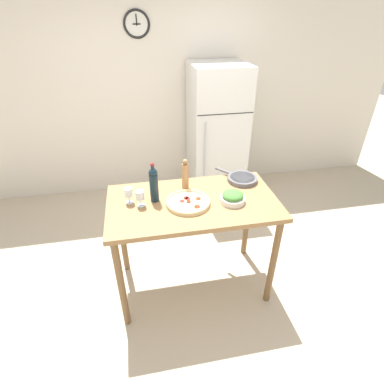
% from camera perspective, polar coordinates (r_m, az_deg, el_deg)
% --- Properties ---
extents(ground_plane, '(14.00, 14.00, 0.00)m').
position_cam_1_polar(ground_plane, '(3.03, 0.14, -16.84)').
color(ground_plane, '#BCAD93').
extents(wall_back, '(6.40, 0.08, 2.60)m').
position_cam_1_polar(wall_back, '(4.08, -5.42, 17.94)').
color(wall_back, silver).
rests_on(wall_back, ground_plane).
extents(refrigerator, '(0.67, 0.73, 1.73)m').
position_cam_1_polar(refrigerator, '(3.95, 4.64, 10.79)').
color(refrigerator, silver).
rests_on(refrigerator, ground_plane).
extents(prep_counter, '(1.36, 0.75, 0.95)m').
position_cam_1_polar(prep_counter, '(2.47, 0.16, -4.06)').
color(prep_counter, olive).
rests_on(prep_counter, ground_plane).
extents(wine_bottle, '(0.07, 0.07, 0.33)m').
position_cam_1_polar(wine_bottle, '(2.34, -7.29, 1.53)').
color(wine_bottle, '#142833').
rests_on(wine_bottle, prep_counter).
extents(wine_glass_near, '(0.07, 0.07, 0.13)m').
position_cam_1_polar(wine_glass_near, '(2.33, -9.88, -0.71)').
color(wine_glass_near, silver).
rests_on(wine_glass_near, prep_counter).
extents(wine_glass_far, '(0.07, 0.07, 0.13)m').
position_cam_1_polar(wine_glass_far, '(2.38, -12.01, -0.17)').
color(wine_glass_far, silver).
rests_on(wine_glass_far, prep_counter).
extents(pepper_mill, '(0.06, 0.06, 0.27)m').
position_cam_1_polar(pepper_mill, '(2.50, -1.29, 3.35)').
color(pepper_mill, '#AD7F51').
rests_on(pepper_mill, prep_counter).
extents(salad_bowl, '(0.20, 0.20, 0.10)m').
position_cam_1_polar(salad_bowl, '(2.38, 7.74, -0.97)').
color(salad_bowl, white).
rests_on(salad_bowl, prep_counter).
extents(homemade_pizza, '(0.35, 0.35, 0.04)m').
position_cam_1_polar(homemade_pizza, '(2.35, -0.75, -1.92)').
color(homemade_pizza, '#DBC189').
rests_on(homemade_pizza, prep_counter).
extents(cast_iron_skillet, '(0.33, 0.37, 0.04)m').
position_cam_1_polar(cast_iron_skillet, '(2.70, 9.51, 2.53)').
color(cast_iron_skillet, '#56565B').
rests_on(cast_iron_skillet, prep_counter).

